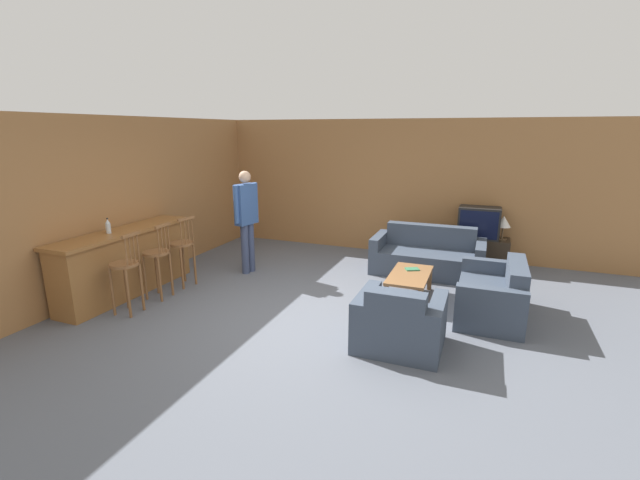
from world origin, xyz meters
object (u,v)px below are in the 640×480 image
Objects in this scene: bar_chair_near at (126,271)px; couch_far at (428,257)px; person_by_window at (246,216)px; loveseat_right at (493,296)px; tv at (479,223)px; bar_chair_mid at (157,259)px; bottle at (108,226)px; armchair_near at (399,324)px; book_on_table at (412,269)px; table_lamp at (504,222)px; bar_chair_far at (182,250)px; coffee_table at (410,278)px; tv_unit at (476,251)px.

couch_far is at bearing 42.21° from bar_chair_near.
person_by_window is (-2.88, -1.09, 0.71)m from couch_far.
tv is at bearing 97.19° from loveseat_right.
bar_chair_near and bar_chair_mid have the same top height.
armchair_near is at bearing 0.39° from bottle.
bar_chair_mid is 4.71× the size of book_on_table.
table_lamp is at bearing 72.93° from armchair_near.
tv is 0.41m from table_lamp.
bar_chair_far is 2.61× the size of table_lamp.
bar_chair_mid reaches higher than table_lamp.
couch_far is at bearing 91.37° from armchair_near.
book_on_table is 2.29m from table_lamp.
bar_chair_mid is (0.00, 0.59, 0.00)m from bar_chair_near.
bottle is (-0.60, -0.79, 0.49)m from bar_chair_far.
book_on_table is (-0.00, 0.21, 0.06)m from coffee_table.
person_by_window is (-4.05, -1.88, 0.17)m from table_lamp.
bottle reaches higher than tv.
loveseat_right is (0.98, 1.30, -0.00)m from armchair_near.
armchair_near is 4.03× the size of book_on_table.
table_lamp is (0.40, -0.00, 0.57)m from tv_unit.
armchair_near is (3.55, -0.21, -0.30)m from bar_chair_mid.
tv_unit is at bearing 33.57° from bar_chair_far.
couch_far is at bearing 85.51° from book_on_table.
bar_chair_far is at bearing 52.66° from bottle.
person_by_window is at bearing -152.78° from tv.
loveseat_right is at bearing 13.48° from bar_chair_mid.
bar_chair_far is at bearing -164.39° from book_on_table.
book_on_table is at bearing 15.61° from bar_chair_far.
couch_far is 3.16m from person_by_window.
bottle reaches higher than table_lamp.
book_on_table is 2.86m from person_by_window.
tv_unit is 0.69m from table_lamp.
bar_chair_mid is 1.02× the size of tv_unit.
tv is at bearing 67.78° from coffee_table.
coffee_table is at bearing -89.68° from book_on_table.
coffee_table is (3.40, 1.88, -0.27)m from bar_chair_near.
bottle is at bearing -145.53° from table_lamp.
bar_chair_mid is at bearing -141.63° from tv_unit.
table_lamp is at bearing 40.33° from bar_chair_near.
tv_unit is 6.10m from bottle.
couch_far is 1.78× the size of coffee_table.
coffee_table is at bearing 28.86° from bar_chair_near.
person_by_window reaches higher than bar_chair_far.
tv_unit is (0.85, 2.07, -0.07)m from coffee_table.
person_by_window reaches higher than bar_chair_mid.
book_on_table is at bearing -94.49° from couch_far.
book_on_table reaches higher than coffee_table.
bar_chair_near is 1.02× the size of tv_unit.
tv is at bearing 42.89° from bar_chair_near.
loveseat_right is 0.78× the size of person_by_window.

